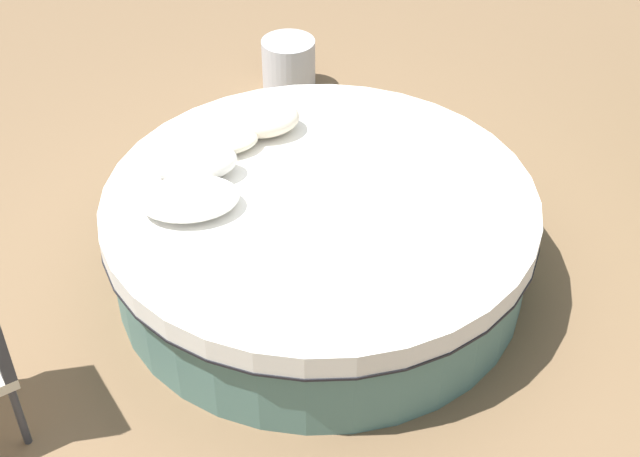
% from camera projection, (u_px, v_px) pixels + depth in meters
% --- Properties ---
extents(ground_plane, '(16.00, 16.00, 0.00)m').
position_uv_depth(ground_plane, '(320.00, 275.00, 5.40)').
color(ground_plane, brown).
extents(round_bed, '(2.50, 2.50, 0.61)m').
position_uv_depth(round_bed, '(320.00, 236.00, 5.21)').
color(round_bed, '#4C726B').
rests_on(round_bed, ground_plane).
extents(throw_pillow_0, '(0.46, 0.34, 0.20)m').
position_uv_depth(throw_pillow_0, '(262.00, 118.00, 5.46)').
color(throw_pillow_0, beige).
rests_on(throw_pillow_0, round_bed).
extents(throw_pillow_1, '(0.47, 0.30, 0.14)m').
position_uv_depth(throw_pillow_1, '(220.00, 139.00, 5.33)').
color(throw_pillow_1, beige).
rests_on(throw_pillow_1, round_bed).
extents(throw_pillow_2, '(0.50, 0.29, 0.22)m').
position_uv_depth(throw_pillow_2, '(194.00, 162.00, 5.08)').
color(throw_pillow_2, white).
rests_on(throw_pillow_2, round_bed).
extents(throw_pillow_3, '(0.56, 0.40, 0.15)m').
position_uv_depth(throw_pillow_3, '(189.00, 198.00, 4.87)').
color(throw_pillow_3, white).
rests_on(throw_pillow_3, round_bed).
extents(side_table, '(0.42, 0.42, 0.43)m').
position_uv_depth(side_table, '(289.00, 65.00, 6.99)').
color(side_table, '#B7B7BC').
rests_on(side_table, ground_plane).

